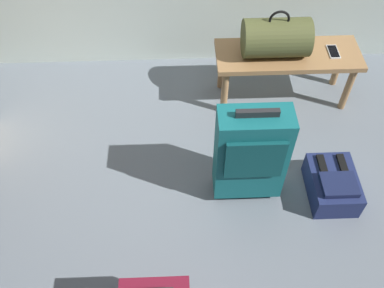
{
  "coord_description": "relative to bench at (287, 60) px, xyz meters",
  "views": [
    {
      "loc": [
        -0.07,
        -1.24,
        2.33
      ],
      "look_at": [
        -0.0,
        0.44,
        0.25
      ],
      "focal_mm": 40.39,
      "sensor_mm": 36.0,
      "label": 1
    }
  ],
  "objects": [
    {
      "name": "cell_phone",
      "position": [
        0.31,
        -0.0,
        0.07
      ],
      "size": [
        0.07,
        0.14,
        0.01
      ],
      "color": "silver",
      "rests_on": "bench"
    },
    {
      "name": "ground_plane",
      "position": [
        -0.69,
        -1.08,
        -0.35
      ],
      "size": [
        6.6,
        6.6,
        0.0
      ],
      "primitive_type": "plane",
      "color": "slate"
    },
    {
      "name": "bench",
      "position": [
        0.0,
        0.0,
        0.0
      ],
      "size": [
        1.0,
        0.36,
        0.42
      ],
      "color": "#A87A4C",
      "rests_on": "ground"
    },
    {
      "name": "duffel_bag_olive",
      "position": [
        -0.11,
        0.0,
        0.2
      ],
      "size": [
        0.44,
        0.26,
        0.34
      ],
      "color": "#51562D",
      "rests_on": "bench"
    },
    {
      "name": "backpack_navy",
      "position": [
        0.17,
        -0.87,
        -0.26
      ],
      "size": [
        0.28,
        0.38,
        0.21
      ],
      "color": "navy",
      "rests_on": "ground"
    },
    {
      "name": "suitcase_upright_teal",
      "position": [
        -0.36,
        -0.83,
        0.02
      ],
      "size": [
        0.41,
        0.21,
        0.73
      ],
      "color": "#14666B",
      "rests_on": "ground"
    }
  ]
}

